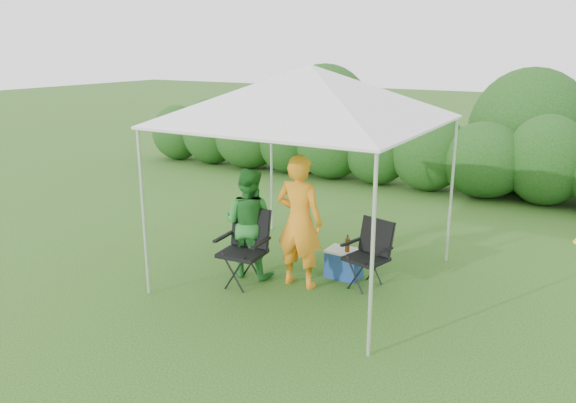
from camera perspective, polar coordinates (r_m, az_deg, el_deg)
The scene contains 9 objects.
ground at distance 7.37m, azimuth 0.16°, elevation -8.88°, with size 70.00×70.00×0.00m, color #335E1E.
hedge at distance 12.46m, azimuth 14.55°, elevation 4.72°, with size 15.66×1.53×1.80m.
canopy at distance 7.18m, azimuth 2.20°, elevation 10.84°, with size 3.10×3.10×2.83m.
chair_right at distance 7.38m, azimuth 8.35°, elevation -4.83°, with size 0.63×0.60×0.88m.
chair_left at distance 7.41m, azimuth -4.31°, elevation -4.14°, with size 0.65×0.59×0.98m.
man at distance 7.19m, azimuth 1.16°, elevation -2.05°, with size 0.64×0.42×1.75m, color orange.
woman at distance 7.59m, azimuth -4.03°, elevation -2.16°, with size 0.73×0.57×1.49m, color #287D2E.
cooler at distance 7.70m, azimuth 5.71°, elevation -6.26°, with size 0.47×0.35×0.39m.
bottle at distance 7.54m, azimuth 6.06°, elevation -4.23°, with size 0.06×0.06×0.24m, color #592D0C.
Camera 1 is at (3.34, -5.83, 3.04)m, focal length 35.00 mm.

